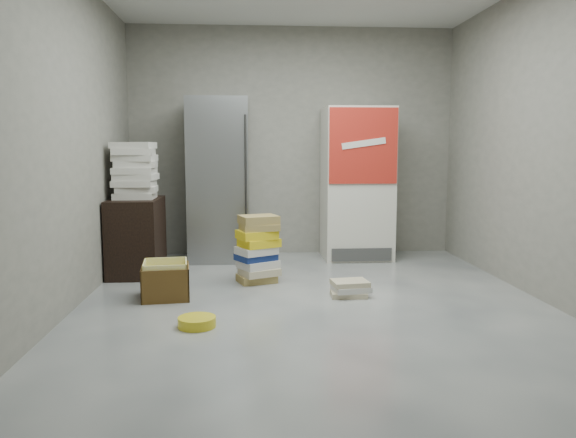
% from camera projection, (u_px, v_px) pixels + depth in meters
% --- Properties ---
extents(ground, '(5.00, 5.00, 0.00)m').
position_uv_depth(ground, '(315.00, 307.00, 4.69)').
color(ground, '#B3B3AF').
rests_on(ground, ground).
extents(room_shell, '(4.04, 5.04, 2.82)m').
position_uv_depth(room_shell, '(317.00, 88.00, 4.46)').
color(room_shell, gray).
rests_on(room_shell, ground).
extents(steel_fridge, '(0.70, 0.72, 1.90)m').
position_uv_depth(steel_fridge, '(219.00, 180.00, 6.62)').
color(steel_fridge, gray).
rests_on(steel_fridge, ground).
extents(coke_cooler, '(0.80, 0.73, 1.80)m').
position_uv_depth(coke_cooler, '(357.00, 183.00, 6.73)').
color(coke_cooler, silver).
rests_on(coke_cooler, ground).
extents(wood_shelf, '(0.50, 0.80, 0.80)m').
position_uv_depth(wood_shelf, '(137.00, 236.00, 5.90)').
color(wood_shelf, black).
rests_on(wood_shelf, ground).
extents(supply_box_stack, '(0.45, 0.44, 0.58)m').
position_uv_depth(supply_box_stack, '(135.00, 171.00, 5.82)').
color(supply_box_stack, white).
rests_on(supply_box_stack, wood_shelf).
extents(phonebook_stack_main, '(0.48, 0.44, 0.67)m').
position_uv_depth(phonebook_stack_main, '(258.00, 249.00, 5.53)').
color(phonebook_stack_main, '#9A8348').
rests_on(phonebook_stack_main, ground).
extents(phonebook_stack_side, '(0.36, 0.29, 0.14)m').
position_uv_depth(phonebook_stack_side, '(350.00, 288.00, 5.04)').
color(phonebook_stack_side, '#C5B694').
rests_on(phonebook_stack_side, ground).
extents(cardboard_box, '(0.45, 0.45, 0.33)m').
position_uv_depth(cardboard_box, '(166.00, 283.00, 4.97)').
color(cardboard_box, yellow).
rests_on(cardboard_box, ground).
extents(bucket_lid, '(0.35, 0.35, 0.08)m').
position_uv_depth(bucket_lid, '(197.00, 322.00, 4.18)').
color(bucket_lid, yellow).
rests_on(bucket_lid, ground).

